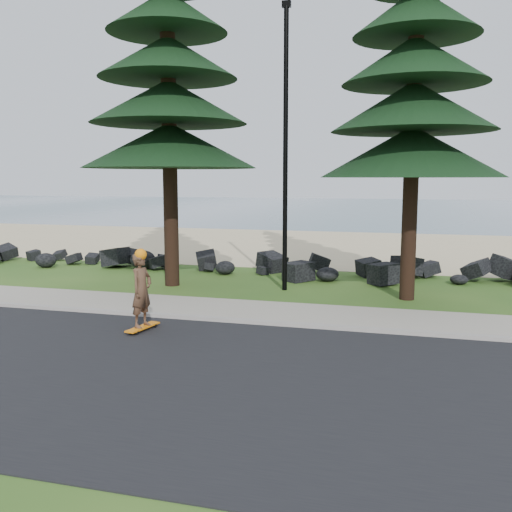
# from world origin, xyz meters

# --- Properties ---
(ground) EXTENTS (160.00, 160.00, 0.00)m
(ground) POSITION_xyz_m (0.00, 0.00, 0.00)
(ground) COLOR #285019
(ground) RESTS_ON ground
(road) EXTENTS (160.00, 7.00, 0.02)m
(road) POSITION_xyz_m (0.00, -4.50, 0.01)
(road) COLOR black
(road) RESTS_ON ground
(kerb) EXTENTS (160.00, 0.20, 0.10)m
(kerb) POSITION_xyz_m (0.00, -0.90, 0.05)
(kerb) COLOR #9C948C
(kerb) RESTS_ON ground
(sidewalk) EXTENTS (160.00, 2.00, 0.08)m
(sidewalk) POSITION_xyz_m (0.00, 0.20, 0.04)
(sidewalk) COLOR gray
(sidewalk) RESTS_ON ground
(beach_sand) EXTENTS (160.00, 15.00, 0.01)m
(beach_sand) POSITION_xyz_m (0.00, 14.50, 0.01)
(beach_sand) COLOR beige
(beach_sand) RESTS_ON ground
(ocean) EXTENTS (160.00, 58.00, 0.01)m
(ocean) POSITION_xyz_m (0.00, 51.00, 0.00)
(ocean) COLOR #3D6474
(ocean) RESTS_ON ground
(seawall_boulders) EXTENTS (60.00, 2.40, 1.10)m
(seawall_boulders) POSITION_xyz_m (0.00, 5.60, 0.00)
(seawall_boulders) COLOR black
(seawall_boulders) RESTS_ON ground
(lamp_post) EXTENTS (0.25, 0.14, 8.14)m
(lamp_post) POSITION_xyz_m (0.00, 3.20, 4.13)
(lamp_post) COLOR black
(lamp_post) RESTS_ON ground
(skateboarder) EXTENTS (0.48, 0.98, 1.78)m
(skateboarder) POSITION_xyz_m (-1.94, -2.12, 0.90)
(skateboarder) COLOR orange
(skateboarder) RESTS_ON ground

